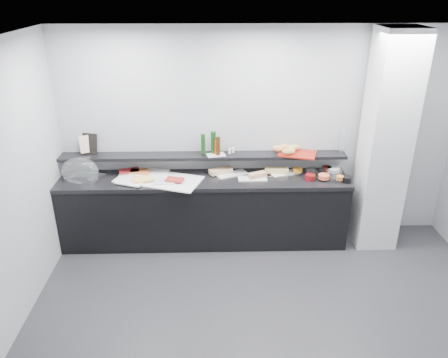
{
  "coord_description": "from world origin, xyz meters",
  "views": [
    {
      "loc": [
        -0.57,
        -3.26,
        3.14
      ],
      "look_at": [
        -0.45,
        1.45,
        1.0
      ],
      "focal_mm": 35.0,
      "sensor_mm": 36.0,
      "label": 1
    }
  ],
  "objects_px": {
    "condiment_tray": "(216,155)",
    "bread_tray": "(297,154)",
    "framed_print": "(90,144)",
    "cloche_base": "(86,178)",
    "sandwich_plate_mid": "(252,179)",
    "carafe": "(343,142)"
  },
  "relations": [
    {
      "from": "condiment_tray",
      "to": "bread_tray",
      "type": "bearing_deg",
      "value": -14.04
    },
    {
      "from": "cloche_base",
      "to": "sandwich_plate_mid",
      "type": "xyz_separation_m",
      "value": [
        2.07,
        -0.06,
        -0.01
      ]
    },
    {
      "from": "sandwich_plate_mid",
      "to": "condiment_tray",
      "type": "relative_size",
      "value": 1.58
    },
    {
      "from": "sandwich_plate_mid",
      "to": "framed_print",
      "type": "relative_size",
      "value": 1.37
    },
    {
      "from": "sandwich_plate_mid",
      "to": "cloche_base",
      "type": "bearing_deg",
      "value": 177.22
    },
    {
      "from": "carafe",
      "to": "condiment_tray",
      "type": "bearing_deg",
      "value": -178.07
    },
    {
      "from": "framed_print",
      "to": "bread_tray",
      "type": "relative_size",
      "value": 0.57
    },
    {
      "from": "framed_print",
      "to": "sandwich_plate_mid",
      "type": "bearing_deg",
      "value": 7.69
    },
    {
      "from": "condiment_tray",
      "to": "bread_tray",
      "type": "relative_size",
      "value": 0.5
    },
    {
      "from": "sandwich_plate_mid",
      "to": "carafe",
      "type": "distance_m",
      "value": 1.23
    },
    {
      "from": "cloche_base",
      "to": "sandwich_plate_mid",
      "type": "height_order",
      "value": "cloche_base"
    },
    {
      "from": "cloche_base",
      "to": "sandwich_plate_mid",
      "type": "distance_m",
      "value": 2.07
    },
    {
      "from": "cloche_base",
      "to": "condiment_tray",
      "type": "xyz_separation_m",
      "value": [
        1.62,
        0.13,
        0.24
      ]
    },
    {
      "from": "sandwich_plate_mid",
      "to": "condiment_tray",
      "type": "xyz_separation_m",
      "value": [
        -0.45,
        0.18,
        0.25
      ]
    },
    {
      "from": "bread_tray",
      "to": "cloche_base",
      "type": "bearing_deg",
      "value": -159.05
    },
    {
      "from": "cloche_base",
      "to": "condiment_tray",
      "type": "bearing_deg",
      "value": 24.96
    },
    {
      "from": "condiment_tray",
      "to": "bread_tray",
      "type": "xyz_separation_m",
      "value": [
        1.03,
        0.01,
        0.0
      ]
    },
    {
      "from": "cloche_base",
      "to": "carafe",
      "type": "xyz_separation_m",
      "value": [
        3.21,
        0.18,
        0.38
      ]
    },
    {
      "from": "framed_print",
      "to": "bread_tray",
      "type": "xyz_separation_m",
      "value": [
        2.61,
        -0.1,
        -0.12
      ]
    },
    {
      "from": "cloche_base",
      "to": "framed_print",
      "type": "bearing_deg",
      "value": 102.05
    },
    {
      "from": "bread_tray",
      "to": "sandwich_plate_mid",
      "type": "bearing_deg",
      "value": -143.36
    },
    {
      "from": "framed_print",
      "to": "condiment_tray",
      "type": "height_order",
      "value": "framed_print"
    }
  ]
}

